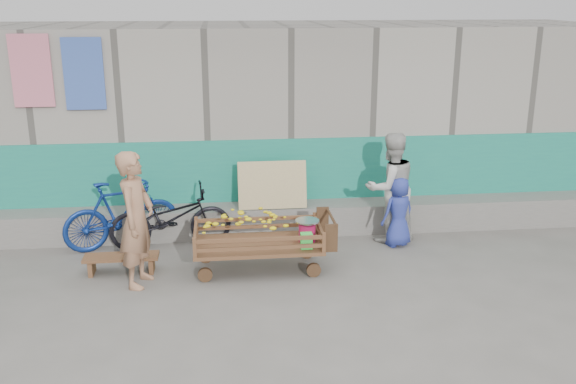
{
  "coord_description": "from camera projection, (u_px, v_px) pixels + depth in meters",
  "views": [
    {
      "loc": [
        -0.45,
        -6.72,
        3.45
      ],
      "look_at": [
        0.42,
        1.2,
        1.0
      ],
      "focal_mm": 40.0,
      "sensor_mm": 36.0,
      "label": 1
    }
  ],
  "objects": [
    {
      "name": "banana_cart",
      "position": [
        255.0,
        232.0,
        8.27
      ],
      "size": [
        1.81,
        0.83,
        0.77
      ],
      "color": "brown",
      "rests_on": "ground"
    },
    {
      "name": "bicycle_dark",
      "position": [
        171.0,
        218.0,
        9.04
      ],
      "size": [
        1.76,
        0.81,
        0.89
      ],
      "primitive_type": "imported",
      "rotation": [
        0.0,
        0.0,
        1.7
      ],
      "color": "black",
      "rests_on": "ground"
    },
    {
      "name": "child",
      "position": [
        398.0,
        212.0,
        9.1
      ],
      "size": [
        0.58,
        0.48,
        1.01
      ],
      "primitive_type": "imported",
      "rotation": [
        0.0,
        0.0,
        3.52
      ],
      "color": "navy",
      "rests_on": "ground"
    },
    {
      "name": "ground",
      "position": [
        264.0,
        305.0,
        7.44
      ],
      "size": [
        80.0,
        80.0,
        0.0
      ],
      "primitive_type": "plane",
      "color": "#5C5953",
      "rests_on": "ground"
    },
    {
      "name": "vendor_man",
      "position": [
        136.0,
        219.0,
        7.76
      ],
      "size": [
        0.55,
        0.7,
        1.7
      ],
      "primitive_type": "imported",
      "rotation": [
        0.0,
        0.0,
        1.32
      ],
      "color": "#A06F50",
      "rests_on": "ground"
    },
    {
      "name": "bicycle_blue",
      "position": [
        121.0,
        214.0,
        9.05
      ],
      "size": [
        1.7,
        1.02,
        0.99
      ],
      "primitive_type": "imported",
      "rotation": [
        0.0,
        0.0,
        1.94
      ],
      "color": "navy",
      "rests_on": "ground"
    },
    {
      "name": "building_wall",
      "position": [
        245.0,
        118.0,
        10.86
      ],
      "size": [
        12.0,
        3.5,
        3.0
      ],
      "color": "gray",
      "rests_on": "ground"
    },
    {
      "name": "bench",
      "position": [
        121.0,
        260.0,
        8.28
      ],
      "size": [
        0.95,
        0.29,
        0.24
      ],
      "color": "brown",
      "rests_on": "ground"
    },
    {
      "name": "woman",
      "position": [
        390.0,
        187.0,
        9.21
      ],
      "size": [
        0.92,
        0.8,
        1.6
      ],
      "primitive_type": "imported",
      "rotation": [
        0.0,
        0.0,
        3.42
      ],
      "color": "#B8B8B2",
      "rests_on": "ground"
    }
  ]
}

